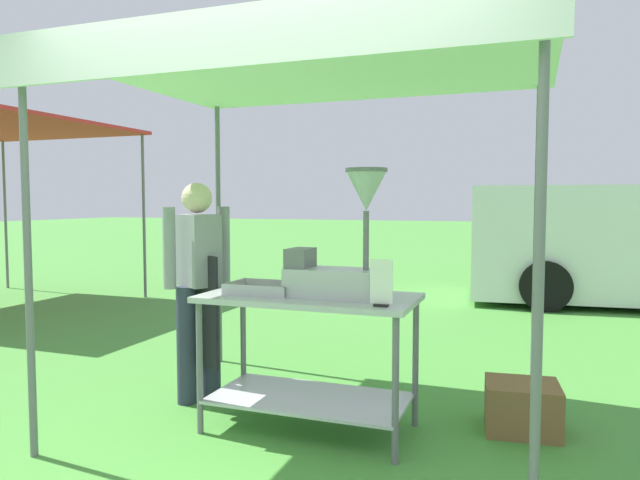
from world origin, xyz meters
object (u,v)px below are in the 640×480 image
object	(u,v)px
donut_tray	(263,290)
vendor	(198,279)
donut_cart	(309,334)
menu_sign	(381,286)
donut_fryer	(340,251)
supply_crate	(522,407)
stall_canopy	(315,74)

from	to	relation	value
donut_tray	vendor	bearing A→B (deg)	156.68
donut_cart	menu_sign	size ratio (longest dim) A/B	5.04
donut_cart	donut_fryer	distance (m)	0.58
donut_tray	vendor	world-z (taller)	vendor
menu_sign	supply_crate	distance (m)	1.32
supply_crate	donut_fryer	bearing A→B (deg)	-156.07
stall_canopy	donut_cart	xyz separation A→B (m)	(-0.00, -0.10, -1.66)
donut_tray	vendor	xyz separation A→B (m)	(-0.67, 0.29, 0.00)
donut_tray	menu_sign	size ratio (longest dim) A/B	1.63
stall_canopy	menu_sign	world-z (taller)	stall_canopy
donut_cart	vendor	xyz separation A→B (m)	(-0.96, 0.24, 0.27)
donut_tray	supply_crate	bearing A→B (deg)	17.27
donut_fryer	donut_tray	bearing A→B (deg)	-178.01
stall_canopy	donut_cart	bearing A→B (deg)	-90.00
vendor	stall_canopy	bearing A→B (deg)	-8.22
donut_cart	supply_crate	bearing A→B (deg)	19.03
stall_canopy	vendor	xyz separation A→B (m)	(-0.96, 0.14, -1.38)
donut_cart	vendor	distance (m)	1.03
donut_cart	donut_tray	distance (m)	0.41
stall_canopy	donut_tray	xyz separation A→B (m)	(-0.30, -0.15, -1.39)
donut_cart	menu_sign	world-z (taller)	menu_sign
donut_cart	donut_fryer	xyz separation A→B (m)	(0.22, -0.03, 0.54)
donut_cart	menu_sign	xyz separation A→B (m)	(0.53, -0.24, 0.37)
vendor	donut_fryer	bearing A→B (deg)	-12.81
stall_canopy	menu_sign	distance (m)	1.44
stall_canopy	donut_tray	distance (m)	1.43
donut_cart	donut_tray	size ratio (longest dim) A/B	3.09
stall_canopy	supply_crate	distance (m)	2.51
donut_tray	vendor	size ratio (longest dim) A/B	0.27
donut_tray	supply_crate	xyz separation A→B (m)	(1.59, 0.50, -0.74)
donut_cart	supply_crate	size ratio (longest dim) A/B	2.75
supply_crate	vendor	bearing A→B (deg)	-174.72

